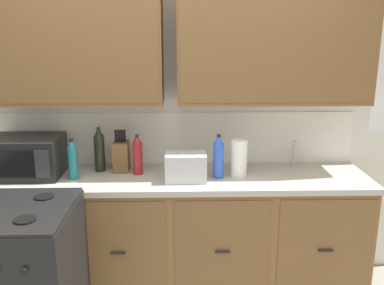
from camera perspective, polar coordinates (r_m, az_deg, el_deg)
name	(u,v)px	position (r m, az deg, el deg)	size (l,w,h in m)	color
wall_unit	(171,70)	(3.08, -2.88, 9.66)	(3.97, 0.40, 2.40)	silver
counter_run	(172,232)	(3.21, -2.69, -11.93)	(2.80, 0.64, 0.91)	black
stove_range	(12,283)	(2.84, -22.98, -16.88)	(0.76, 0.68, 0.95)	black
microwave	(27,157)	(3.21, -21.23, -1.76)	(0.48, 0.37, 0.28)	black
toaster	(186,167)	(2.91, -0.84, -3.32)	(0.28, 0.18, 0.19)	#B7B7BC
knife_block	(121,156)	(3.14, -9.45, -1.75)	(0.11, 0.14, 0.31)	brown
sink_faucet	(294,153)	(3.32, 13.45, -1.37)	(0.02, 0.02, 0.20)	#B2B5BA
paper_towel_roll	(239,158)	(3.01, 6.28, -2.08)	(0.12, 0.12, 0.26)	white
bottle_dark	(99,150)	(3.16, -12.28, -0.96)	(0.08, 0.08, 0.33)	black
bottle_red	(138,155)	(3.05, -7.28, -1.67)	(0.07, 0.07, 0.29)	maroon
bottle_blue	(218,157)	(2.96, 3.55, -1.92)	(0.07, 0.07, 0.31)	blue
bottle_teal	(73,159)	(3.04, -15.69, -2.20)	(0.07, 0.07, 0.28)	#1E707A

